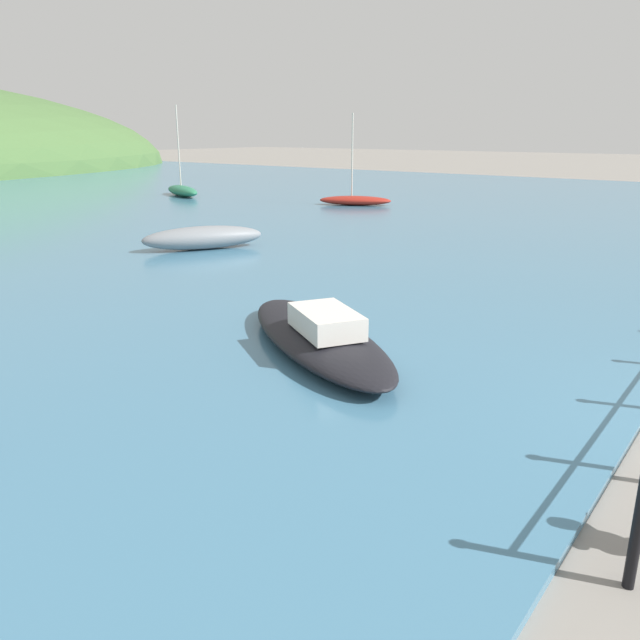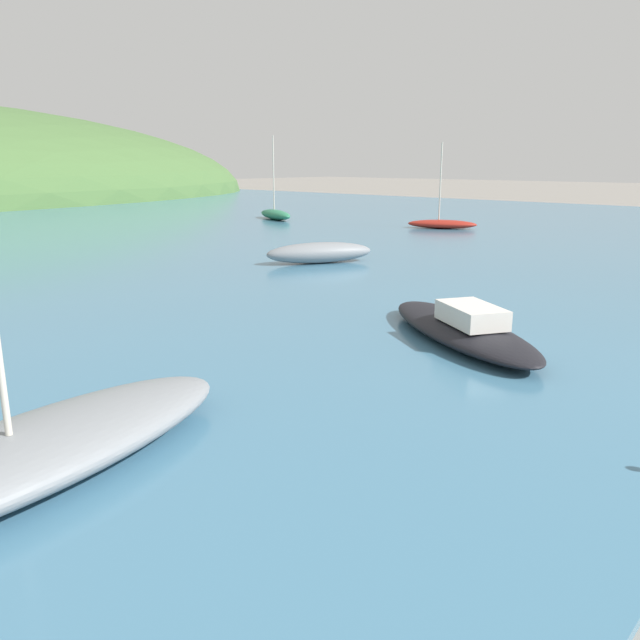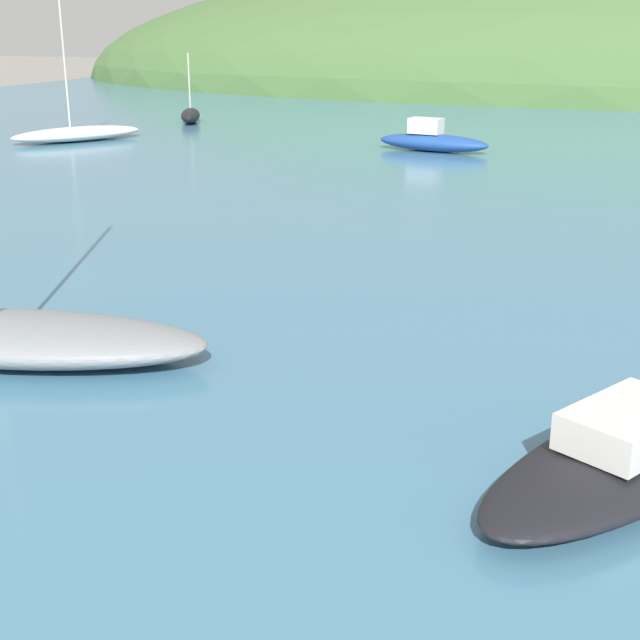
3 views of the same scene
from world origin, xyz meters
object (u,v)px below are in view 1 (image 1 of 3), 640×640
at_px(boat_mid_harbor, 182,190).
at_px(boat_twin_mast, 203,238).
at_px(boat_far_left, 319,335).
at_px(boat_white_sailboat, 355,200).

bearing_deg(boat_mid_harbor, boat_twin_mast, -128.53).
bearing_deg(boat_mid_harbor, boat_far_left, -125.93).
distance_m(boat_twin_mast, boat_white_sailboat, 12.47).
distance_m(boat_white_sailboat, boat_far_left, 20.30).
height_order(boat_white_sailboat, boat_far_left, boat_white_sailboat).
bearing_deg(boat_far_left, boat_white_sailboat, 32.66).
distance_m(boat_mid_harbor, boat_far_left, 25.59).
relative_size(boat_mid_harbor, boat_white_sailboat, 1.13).
distance_m(boat_twin_mast, boat_mid_harbor, 16.15).
bearing_deg(boat_white_sailboat, boat_mid_harbor, 101.98).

